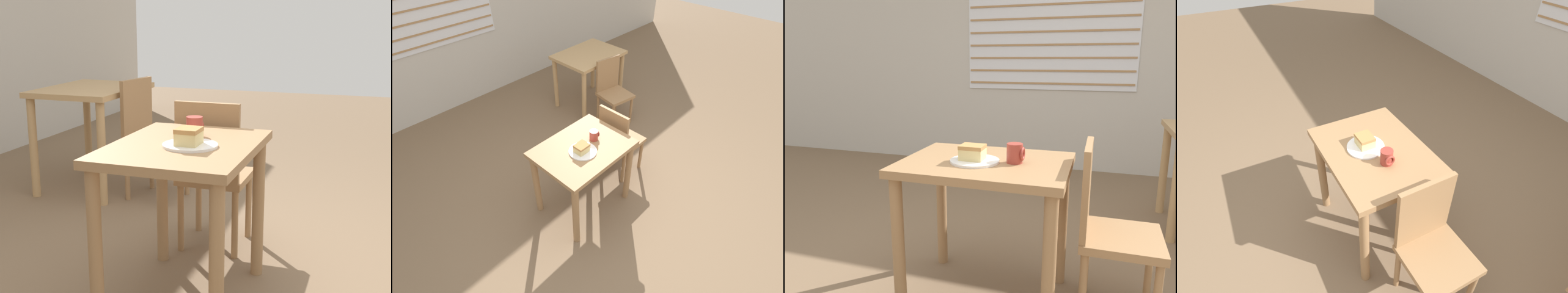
{
  "view_description": "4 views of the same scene",
  "coord_description": "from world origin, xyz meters",
  "views": [
    {
      "loc": [
        -2.3,
        -0.42,
        1.3
      ],
      "look_at": [
        -0.18,
        0.31,
        0.76
      ],
      "focal_mm": 50.0,
      "sensor_mm": 36.0,
      "label": 1
    },
    {
      "loc": [
        -1.55,
        -1.03,
        2.49
      ],
      "look_at": [
        -0.13,
        0.31,
        0.81
      ],
      "focal_mm": 28.0,
      "sensor_mm": 36.0,
      "label": 2
    },
    {
      "loc": [
        0.41,
        -1.35,
        1.23
      ],
      "look_at": [
        -0.13,
        0.33,
        0.83
      ],
      "focal_mm": 35.0,
      "sensor_mm": 36.0,
      "label": 3
    },
    {
      "loc": [
        1.19,
        -0.32,
        1.98
      ],
      "look_at": [
        -0.13,
        0.38,
        0.77
      ],
      "focal_mm": 28.0,
      "sensor_mm": 36.0,
      "label": 4
    }
  ],
  "objects": [
    {
      "name": "cake_slice",
      "position": [
        -0.17,
        0.35,
        0.8
      ],
      "size": [
        0.12,
        0.1,
        0.07
      ],
      "color": "#E0C67F",
      "rests_on": "plate"
    },
    {
      "name": "plate",
      "position": [
        -0.16,
        0.34,
        0.76
      ],
      "size": [
        0.24,
        0.24,
        0.01
      ],
      "color": "white",
      "rests_on": "dining_table_near"
    },
    {
      "name": "dining_table_far",
      "position": [
        1.31,
        1.65,
        0.63
      ],
      "size": [
        0.87,
        0.65,
        0.77
      ],
      "color": "tan",
      "rests_on": "ground_plane"
    },
    {
      "name": "wall_back",
      "position": [
        0.0,
        3.03,
        1.4
      ],
      "size": [
        10.0,
        0.1,
        2.8
      ],
      "color": "beige",
      "rests_on": "ground_plane"
    },
    {
      "name": "coffee_mug",
      "position": [
        0.03,
        0.39,
        0.8
      ],
      "size": [
        0.08,
        0.08,
        0.1
      ],
      "color": "#9E382D",
      "rests_on": "dining_table_near"
    },
    {
      "name": "chair_near_window",
      "position": [
        0.48,
        0.44,
        0.46
      ],
      "size": [
        0.37,
        0.37,
        0.86
      ],
      "rotation": [
        0.0,
        0.0,
        1.57
      ],
      "color": "#9E754C",
      "rests_on": "ground_plane"
    },
    {
      "name": "dining_table_near",
      "position": [
        -0.12,
        0.39,
        0.6
      ],
      "size": [
        0.82,
        0.62,
        0.75
      ],
      "color": "#9E754C",
      "rests_on": "ground_plane"
    },
    {
      "name": "chair_far_corner",
      "position": [
        1.21,
        1.14,
        0.46
      ],
      "size": [
        0.43,
        0.43,
        0.86
      ],
      "rotation": [
        0.0,
        0.0,
        -0.17
      ],
      "color": "#9E754C",
      "rests_on": "ground_plane"
    },
    {
      "name": "ground_plane",
      "position": [
        0.0,
        0.0,
        0.0
      ],
      "size": [
        14.0,
        14.0,
        0.0
      ],
      "primitive_type": "plane",
      "color": "#7A6047"
    }
  ]
}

